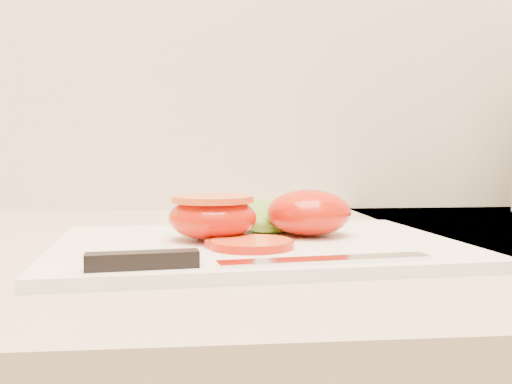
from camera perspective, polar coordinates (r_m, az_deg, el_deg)
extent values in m
cube|color=#BEAD94|center=(0.61, 1.30, -6.20)|extent=(3.92, 0.65, 0.03)
cube|color=white|center=(0.53, 0.11, -5.44)|extent=(0.39, 0.29, 0.01)
ellipsoid|color=red|center=(0.57, 5.29, -2.05)|extent=(0.08, 0.08, 0.05)
ellipsoid|color=red|center=(0.54, -4.34, -2.59)|extent=(0.08, 0.08, 0.04)
cylinder|color=red|center=(0.54, -4.35, -0.70)|extent=(0.08, 0.08, 0.01)
cylinder|color=orange|center=(0.49, -0.44, -5.21)|extent=(0.07, 0.07, 0.01)
cylinder|color=orange|center=(0.50, -1.54, -5.07)|extent=(0.06, 0.06, 0.01)
ellipsoid|color=#5BA22B|center=(0.62, 1.54, -2.45)|extent=(0.15, 0.15, 0.03)
cube|color=silver|center=(0.43, 6.98, -6.77)|extent=(0.17, 0.04, 0.00)
cube|color=black|center=(0.41, -11.27, -6.70)|extent=(0.08, 0.03, 0.01)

